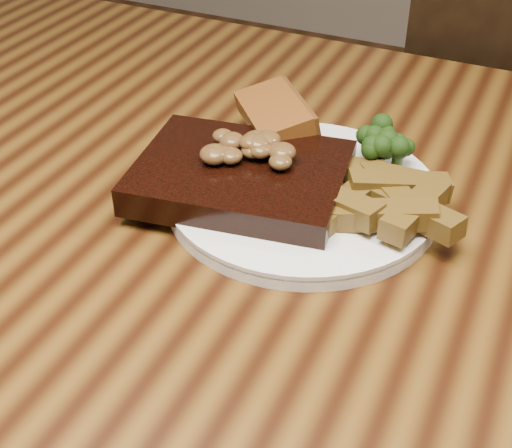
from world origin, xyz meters
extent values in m
cube|color=#533410|center=(0.00, 0.00, 0.73)|extent=(1.60, 0.90, 0.04)
cylinder|color=black|center=(-0.72, 0.37, 0.35)|extent=(0.07, 0.07, 0.71)
cylinder|color=black|center=(0.00, 0.89, 0.22)|extent=(0.04, 0.04, 0.44)
cylinder|color=black|center=(0.03, 0.52, 0.22)|extent=(0.04, 0.04, 0.44)
cylinder|color=white|center=(0.00, 0.07, 0.76)|extent=(0.28, 0.28, 0.01)
cube|color=black|center=(-0.05, 0.05, 0.78)|extent=(0.21, 0.17, 0.03)
cube|color=#C1B196|center=(-0.05, -0.02, 0.77)|extent=(0.14, 0.03, 0.02)
cube|color=brown|center=(-0.06, 0.15, 0.77)|extent=(0.11, 0.11, 0.02)
camera|label=1|loc=(0.19, -0.44, 1.13)|focal=50.00mm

